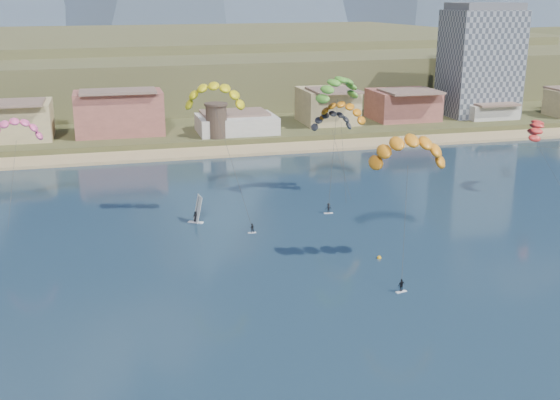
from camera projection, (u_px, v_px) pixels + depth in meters
name	position (u px, v px, depth m)	size (l,w,h in m)	color
ground	(366.00, 398.00, 63.73)	(2400.00, 2400.00, 0.00)	black
beach	(202.00, 152.00, 161.88)	(2200.00, 12.00, 0.90)	tan
land	(125.00, 39.00, 582.67)	(2200.00, 900.00, 4.00)	brown
foothills	(211.00, 63.00, 281.92)	(940.00, 210.00, 18.00)	brown
town	(27.00, 116.00, 164.84)	(400.00, 24.00, 12.00)	beige
apartment_tower	(480.00, 61.00, 197.66)	(20.00, 16.00, 32.00)	gray
watchtower	(216.00, 120.00, 168.73)	(5.82, 5.82, 8.60)	#47382D
kitesurfer_yellow	(214.00, 92.00, 109.74)	(10.87, 13.21, 24.14)	silver
kitesurfer_orange	(409.00, 146.00, 91.40)	(11.50, 13.01, 20.26)	silver
kitesurfer_green	(338.00, 86.00, 121.95)	(10.78, 14.51, 23.60)	silver
distant_kite_pink	(15.00, 126.00, 111.21)	(9.43, 6.56, 18.56)	#262626
distant_kite_dark	(332.00, 117.00, 127.35)	(8.31, 5.75, 17.07)	#262626
distant_kite_orange	(342.00, 109.00, 125.39)	(9.74, 8.08, 19.05)	#262626
distant_kite_red	(535.00, 126.00, 127.43)	(6.74, 8.31, 15.55)	#262626
windsurfer	(197.00, 214.00, 112.40)	(2.81, 2.89, 4.53)	silver
buoy	(379.00, 258.00, 97.38)	(0.62, 0.62, 0.62)	gold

